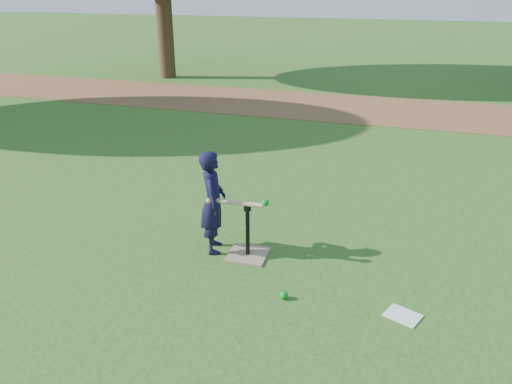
% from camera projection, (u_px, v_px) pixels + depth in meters
% --- Properties ---
extents(ground, '(80.00, 80.00, 0.00)m').
position_uv_depth(ground, '(242.00, 255.00, 5.58)').
color(ground, '#285116').
rests_on(ground, ground).
extents(dirt_strip, '(24.00, 3.00, 0.01)m').
position_uv_depth(dirt_strip, '(343.00, 107.00, 12.16)').
color(dirt_strip, brown).
rests_on(dirt_strip, ground).
extents(child, '(0.42, 0.50, 1.18)m').
position_uv_depth(child, '(213.00, 202.00, 5.49)').
color(child, black).
rests_on(child, ground).
extents(wiffle_ball_ground, '(0.08, 0.08, 0.08)m').
position_uv_depth(wiffle_ball_ground, '(284.00, 295.00, 4.80)').
color(wiffle_ball_ground, '#0C8520').
rests_on(wiffle_ball_ground, ground).
extents(clipboard, '(0.36, 0.33, 0.01)m').
position_uv_depth(clipboard, '(403.00, 315.00, 4.57)').
color(clipboard, white).
rests_on(clipboard, ground).
extents(batting_tee, '(0.45, 0.45, 0.61)m').
position_uv_depth(batting_tee, '(248.00, 247.00, 5.54)').
color(batting_tee, '#90795B').
rests_on(batting_tee, ground).
extents(swing_action, '(0.70, 0.12, 0.12)m').
position_uv_depth(swing_action, '(239.00, 203.00, 5.33)').
color(swing_action, tan).
rests_on(swing_action, ground).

